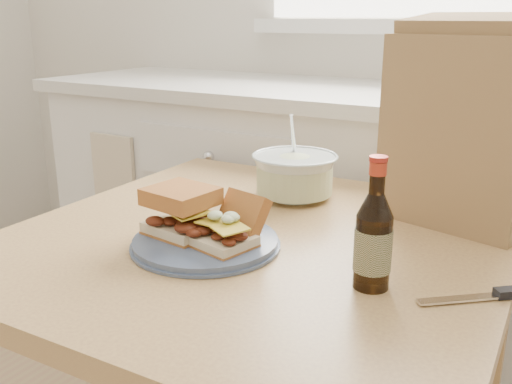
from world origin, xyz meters
The scene contains 9 objects.
cabinet_run centered at (0.00, 1.70, 0.47)m, with size 2.50×0.64×0.94m.
dining_table centered at (-0.05, 0.90, 0.64)m, with size 0.93×0.93×0.75m.
plate centered at (-0.10, 0.80, 0.76)m, with size 0.26×0.26×0.02m, color #465572.
sandwich_left centered at (-0.15, 0.80, 0.82)m, with size 0.13×0.12×0.09m.
sandwich_right centered at (-0.05, 0.80, 0.80)m, with size 0.12×0.15×0.08m.
coleslaw_bowl centered at (-0.09, 1.14, 0.80)m, with size 0.19×0.19×0.19m.
beer_bottle centered at (0.21, 0.80, 0.83)m, with size 0.06×0.06×0.21m.
knife centered at (0.40, 0.86, 0.76)m, with size 0.17×0.14×0.01m.
paper_bag centered at (0.26, 1.18, 0.94)m, with size 0.28×0.18×0.37m, color #9F7E4D.
Camera 1 is at (0.47, 0.02, 1.15)m, focal length 40.00 mm.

